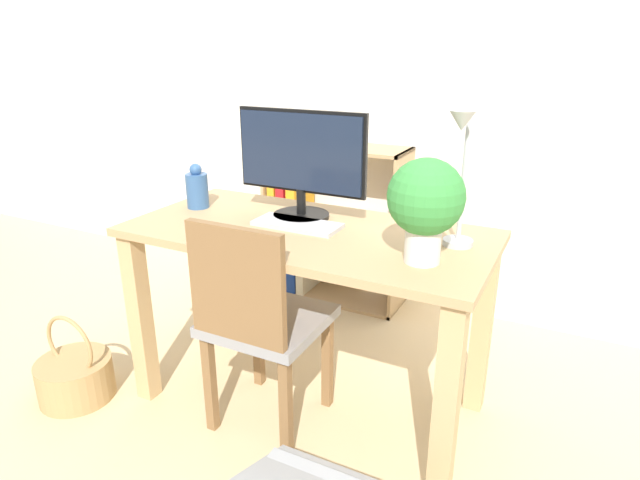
{
  "coord_description": "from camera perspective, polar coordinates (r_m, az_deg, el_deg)",
  "views": [
    {
      "loc": [
        0.87,
        -1.62,
        1.37
      ],
      "look_at": [
        0.0,
        0.1,
        0.67
      ],
      "focal_mm": 30.0,
      "sensor_mm": 36.0,
      "label": 1
    }
  ],
  "objects": [
    {
      "name": "potted_plant",
      "position": [
        1.62,
        11.2,
        4.02
      ],
      "size": [
        0.23,
        0.23,
        0.32
      ],
      "color": "silver",
      "rests_on": "desk"
    },
    {
      "name": "monitor",
      "position": [
        2.02,
        -2.05,
        8.67
      ],
      "size": [
        0.53,
        0.22,
        0.41
      ],
      "color": "black",
      "rests_on": "desk"
    },
    {
      "name": "ground_plane",
      "position": [
        2.3,
        -1.18,
        -16.63
      ],
      "size": [
        10.0,
        10.0,
        0.0
      ],
      "primitive_type": "plane",
      "color": "#CCB284"
    },
    {
      "name": "desk_lamp",
      "position": [
        1.72,
        14.82,
        7.55
      ],
      "size": [
        0.1,
        0.19,
        0.45
      ],
      "color": "#B7B7BC",
      "rests_on": "desk"
    },
    {
      "name": "chair",
      "position": [
        1.93,
        -6.52,
        -8.31
      ],
      "size": [
        0.4,
        0.4,
        0.84
      ],
      "rotation": [
        0.0,
        0.0,
        -0.02
      ],
      "color": "gray",
      "rests_on": "ground_plane"
    },
    {
      "name": "keyboard",
      "position": [
        1.98,
        -2.45,
        1.68
      ],
      "size": [
        0.33,
        0.14,
        0.02
      ],
      "color": "#B2B2B7",
      "rests_on": "desk"
    },
    {
      "name": "vase",
      "position": [
        2.25,
        -12.97,
        5.35
      ],
      "size": [
        0.09,
        0.09,
        0.18
      ],
      "color": "#33598C",
      "rests_on": "desk"
    },
    {
      "name": "wall_back",
      "position": [
        2.85,
        9.57,
        18.37
      ],
      "size": [
        8.0,
        0.05,
        2.6
      ],
      "color": "silver",
      "rests_on": "ground_plane"
    },
    {
      "name": "desk",
      "position": [
        2.0,
        -1.3,
        -2.79
      ],
      "size": [
        1.33,
        0.65,
        0.74
      ],
      "color": "tan",
      "rests_on": "ground_plane"
    },
    {
      "name": "basket",
      "position": [
        2.47,
        -24.65,
        -13.08
      ],
      "size": [
        0.3,
        0.3,
        0.37
      ],
      "color": "tan",
      "rests_on": "ground_plane"
    },
    {
      "name": "bookshelf",
      "position": [
        3.03,
        -0.84,
        1.39
      ],
      "size": [
        0.78,
        0.28,
        0.88
      ],
      "color": "tan",
      "rests_on": "ground_plane"
    }
  ]
}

